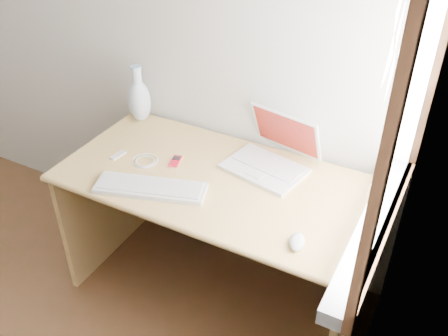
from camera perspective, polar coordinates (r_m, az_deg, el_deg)
The scene contains 9 objects.
window at distance 1.65m, azimuth 20.31°, elevation 6.14°, with size 0.11×0.99×1.10m.
desk at distance 2.37m, azimuth 0.04°, elevation -4.19°, with size 1.38×0.69×0.73m.
laptop at distance 2.25m, azimuth 5.16°, elevation 1.48°, with size 0.39×0.35×0.24m.
external_keyboard at distance 2.13m, azimuth -8.40°, elevation -2.24°, with size 0.49×0.28×0.02m.
mouse at distance 1.87m, azimuth 8.34°, elevation -8.35°, with size 0.06×0.10×0.03m, color white.
ipod at distance 2.30m, azimuth -5.55°, elevation 0.80°, with size 0.06×0.10×0.01m.
cable_coil at distance 2.32m, azimuth -9.04°, elevation 0.84°, with size 0.12×0.12×0.01m, color white.
remote at distance 2.38m, azimuth -12.03°, elevation 1.45°, with size 0.03×0.08×0.01m, color white.
vase at distance 2.60m, azimuth -9.68°, elevation 7.76°, with size 0.12×0.12×0.30m.
Camera 1 is at (1.85, -0.17, 2.01)m, focal length 40.00 mm.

